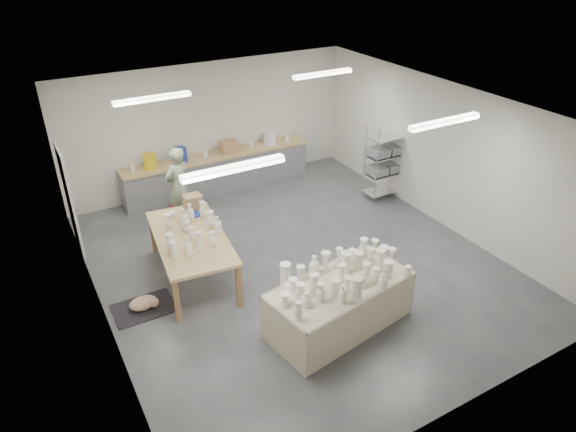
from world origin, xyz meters
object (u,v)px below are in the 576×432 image
potter (179,186)px  red_stool (177,205)px  drying_table (339,302)px  work_table (191,233)px

potter → red_stool: 0.63m
drying_table → red_stool: drying_table is taller
red_stool → potter: bearing=-90.0°
drying_table → work_table: 2.91m
potter → red_stool: size_ratio=3.70×
drying_table → potter: bearing=94.6°
work_table → drying_table: bearing=-51.4°
drying_table → work_table: size_ratio=0.99×
drying_table → red_stool: size_ratio=5.25×
work_table → red_stool: size_ratio=5.29×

